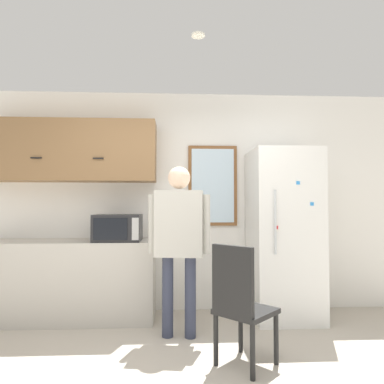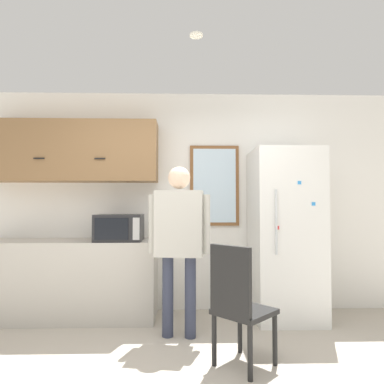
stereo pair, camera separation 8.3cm
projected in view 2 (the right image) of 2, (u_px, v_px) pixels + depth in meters
back_wall at (177, 200)px, 4.30m from camera, size 6.00×0.06×2.70m
counter at (70, 279)px, 3.90m from camera, size 1.96×0.61×0.89m
upper_cabinets at (75, 152)px, 4.08m from camera, size 1.96×0.38×0.72m
microwave at (119, 228)px, 3.86m from camera, size 0.52×0.41×0.30m
person at (179, 232)px, 3.39m from camera, size 0.61×0.28×1.67m
refrigerator at (285, 234)px, 3.92m from camera, size 0.74×0.75×1.93m
chair at (238, 302)px, 2.71m from camera, size 0.58×0.58×0.98m
window at (214, 186)px, 4.27m from camera, size 0.61×0.05×1.00m
ceiling_light at (196, 35)px, 2.79m from camera, size 0.11×0.11×0.01m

